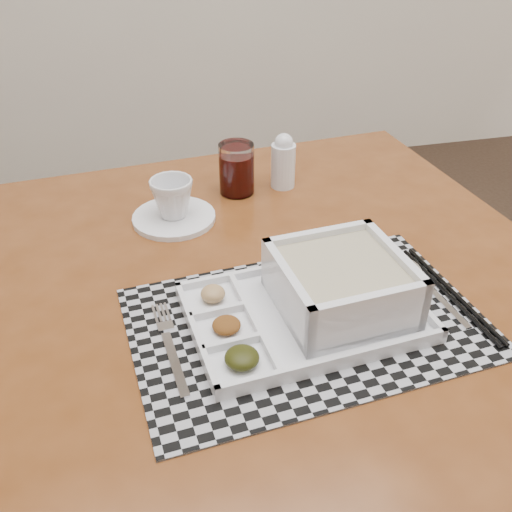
{
  "coord_description": "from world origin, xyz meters",
  "views": [
    {
      "loc": [
        -0.78,
        -0.08,
        1.23
      ],
      "look_at": [
        -0.62,
        0.59,
        0.76
      ],
      "focal_mm": 40.0,
      "sensor_mm": 36.0,
      "label": 1
    }
  ],
  "objects_px": {
    "serving_tray": "(328,295)",
    "cup": "(172,198)",
    "creamer_bottle": "(283,162)",
    "dining_table": "(270,309)",
    "juice_glass": "(237,171)"
  },
  "relations": [
    {
      "from": "serving_tray",
      "to": "cup",
      "type": "bearing_deg",
      "value": 119.62
    },
    {
      "from": "cup",
      "to": "creamer_bottle",
      "type": "relative_size",
      "value": 0.69
    },
    {
      "from": "creamer_bottle",
      "to": "cup",
      "type": "bearing_deg",
      "value": -159.7
    },
    {
      "from": "serving_tray",
      "to": "cup",
      "type": "distance_m",
      "value": 0.36
    },
    {
      "from": "dining_table",
      "to": "juice_glass",
      "type": "xyz_separation_m",
      "value": [
        0.01,
        0.28,
        0.12
      ]
    },
    {
      "from": "serving_tray",
      "to": "cup",
      "type": "height_order",
      "value": "serving_tray"
    },
    {
      "from": "serving_tray",
      "to": "cup",
      "type": "xyz_separation_m",
      "value": [
        -0.18,
        0.32,
        0.01
      ]
    },
    {
      "from": "cup",
      "to": "creamer_bottle",
      "type": "bearing_deg",
      "value": 27.86
    },
    {
      "from": "cup",
      "to": "dining_table",
      "type": "bearing_deg",
      "value": -49.98
    },
    {
      "from": "serving_tray",
      "to": "creamer_bottle",
      "type": "xyz_separation_m",
      "value": [
        0.05,
        0.4,
        0.02
      ]
    },
    {
      "from": "dining_table",
      "to": "cup",
      "type": "height_order",
      "value": "cup"
    },
    {
      "from": "serving_tray",
      "to": "cup",
      "type": "relative_size",
      "value": 4.43
    },
    {
      "from": "juice_glass",
      "to": "creamer_bottle",
      "type": "bearing_deg",
      "value": 2.79
    },
    {
      "from": "serving_tray",
      "to": "creamer_bottle",
      "type": "height_order",
      "value": "creamer_bottle"
    },
    {
      "from": "creamer_bottle",
      "to": "serving_tray",
      "type": "bearing_deg",
      "value": -96.88
    }
  ]
}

